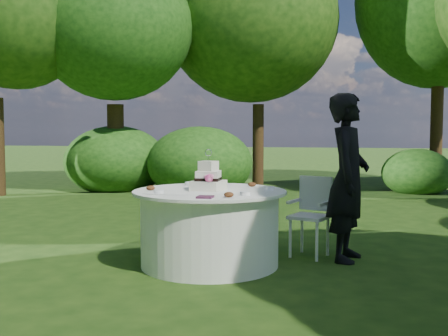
{
  "coord_description": "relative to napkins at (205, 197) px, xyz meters",
  "views": [
    {
      "loc": [
        1.26,
        -5.15,
        1.37
      ],
      "look_at": [
        0.15,
        0.0,
        1.0
      ],
      "focal_mm": 42.0,
      "sensor_mm": 36.0,
      "label": 1
    }
  ],
  "objects": [
    {
      "name": "feather_plume",
      "position": [
        -0.42,
        0.15,
        -0.0
      ],
      "size": [
        0.48,
        0.07,
        0.01
      ],
      "primitive_type": "ellipsoid",
      "color": "silver",
      "rests_on": "table"
    },
    {
      "name": "guest",
      "position": [
        1.28,
        1.11,
        0.11
      ],
      "size": [
        0.53,
        0.71,
        1.77
      ],
      "primitive_type": "imported",
      "rotation": [
        0.0,
        0.0,
        1.4
      ],
      "color": "black",
      "rests_on": "ground"
    },
    {
      "name": "votives",
      "position": [
        -0.03,
        0.55,
        0.01
      ],
      "size": [
        1.09,
        0.94,
        0.04
      ],
      "color": "white",
      "rests_on": "table"
    },
    {
      "name": "ground",
      "position": [
        -0.11,
        0.61,
        -0.78
      ],
      "size": [
        80.0,
        80.0,
        0.0
      ],
      "primitive_type": "plane",
      "color": "#1A380F",
      "rests_on": "ground"
    },
    {
      "name": "cake",
      "position": [
        -0.12,
        0.6,
        0.1
      ],
      "size": [
        0.34,
        0.34,
        0.42
      ],
      "color": "beige",
      "rests_on": "table"
    },
    {
      "name": "chair",
      "position": [
        0.9,
        1.24,
        -0.27
      ],
      "size": [
        0.49,
        0.49,
        0.87
      ],
      "color": "white",
      "rests_on": "ground"
    },
    {
      "name": "petal_cups",
      "position": [
        -0.08,
        0.54,
        0.02
      ],
      "size": [
        1.04,
        1.05,
        0.05
      ],
      "color": "#562D16",
      "rests_on": "table"
    },
    {
      "name": "table",
      "position": [
        -0.11,
        0.61,
        -0.39
      ],
      "size": [
        1.56,
        1.56,
        0.77
      ],
      "color": "white",
      "rests_on": "ground"
    },
    {
      "name": "napkins",
      "position": [
        0.0,
        0.0,
        0.0
      ],
      "size": [
        0.14,
        0.14,
        0.02
      ],
      "primitive_type": "cube",
      "color": "#4E213B",
      "rests_on": "table"
    }
  ]
}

